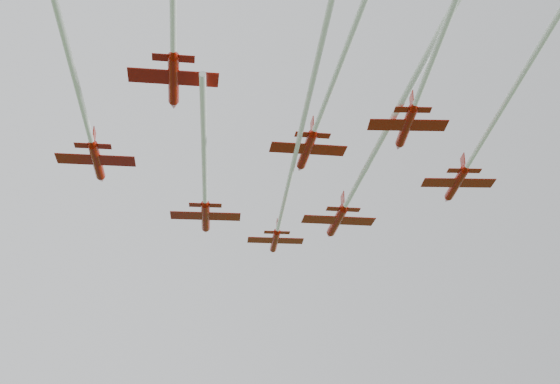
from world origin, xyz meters
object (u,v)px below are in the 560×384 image
object	(u,v)px
jet_row3_right	(491,126)
jet_row4_left	(173,2)
jet_row3_left	(80,96)
jet_row2_right	(359,180)
jet_row2_left	(205,194)
jet_row4_right	(426,76)
jet_lead	(286,195)
jet_row3_mid	(338,68)

from	to	relation	value
jet_row3_right	jet_row4_left	world-z (taller)	jet_row4_left
jet_row3_left	jet_row2_right	bearing A→B (deg)	27.88
jet_row2_left	jet_row3_right	world-z (taller)	jet_row2_left
jet_row2_right	jet_row4_left	distance (m)	36.74
jet_row3_left	jet_row3_right	world-z (taller)	jet_row3_left
jet_row3_left	jet_row3_right	xyz separation A→B (m)	(41.05, -7.80, -0.21)
jet_row3_right	jet_row4_left	xyz separation A→B (m)	(-35.11, -7.13, 2.19)
jet_row4_left	jet_row4_right	bearing A→B (deg)	10.08
jet_row4_left	jet_row2_left	bearing A→B (deg)	83.98
jet_row3_right	jet_row4_right	xyz separation A→B (m)	(-12.05, -7.92, -0.83)
jet_row2_left	jet_row4_left	bearing A→B (deg)	-93.61
jet_row3_left	jet_row4_right	size ratio (longest dim) A/B	1.37
jet_lead	jet_row2_right	distance (m)	13.07
jet_row2_right	jet_row4_right	size ratio (longest dim) A/B	1.37
jet_row3_right	jet_row4_right	distance (m)	14.44
jet_row3_left	jet_row4_left	distance (m)	16.19
jet_row3_mid	jet_row4_left	bearing A→B (deg)	-152.93
jet_row2_right	jet_lead	bearing A→B (deg)	125.53
jet_row3_mid	jet_row2_right	bearing A→B (deg)	71.94
jet_lead	jet_row3_mid	bearing A→B (deg)	-85.98
jet_row2_left	jet_row3_mid	world-z (taller)	jet_row3_mid
jet_row3_right	jet_row2_left	bearing A→B (deg)	146.09
jet_row2_right	jet_row3_left	distance (m)	34.88
jet_row2_left	jet_row3_right	xyz separation A→B (m)	(23.30, -29.11, -0.68)
jet_row2_right	jet_row3_left	xyz separation A→B (m)	(-33.70, -9.01, 0.43)
jet_row4_left	jet_row4_right	distance (m)	23.28
jet_row3_left	jet_row3_right	distance (m)	41.79
jet_row3_mid	jet_row4_left	world-z (taller)	jet_row4_left
jet_row2_left	jet_row3_left	bearing A→B (deg)	-115.36
jet_row2_left	jet_row4_right	bearing A→B (deg)	-58.66
jet_lead	jet_row3_right	distance (m)	31.32
jet_row3_left	jet_row4_right	bearing A→B (deg)	-15.55
jet_row3_left	jet_row3_mid	size ratio (longest dim) A/B	0.89
jet_row4_right	jet_row3_left	bearing A→B (deg)	168.90
jet_lead	jet_row3_right	size ratio (longest dim) A/B	1.16
jet_row3_mid	jet_row4_left	xyz separation A→B (m)	(-16.97, -4.79, 0.24)
jet_row3_left	jet_row3_mid	bearing A→B (deg)	-10.97
jet_row2_left	jet_row3_right	distance (m)	37.30
jet_lead	jet_row4_right	distance (m)	36.68
jet_lead	jet_row2_left	size ratio (longest dim) A/B	1.54
jet_lead	jet_row3_mid	size ratio (longest dim) A/B	1.00
jet_row3_right	jet_row4_right	bearing A→B (deg)	-129.28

